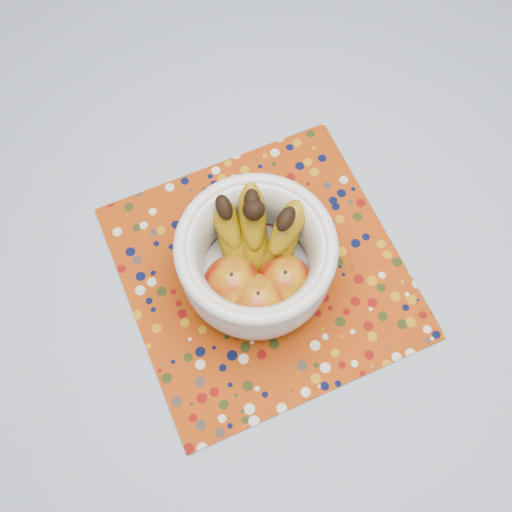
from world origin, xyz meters
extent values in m
plane|color=#2D2826|center=(0.00, 0.00, 0.00)|extent=(4.00, 4.00, 0.00)
cube|color=brown|center=(0.00, 0.00, 0.73)|extent=(1.20, 1.20, 0.04)
cylinder|color=brown|center=(-0.53, 0.53, 0.35)|extent=(0.06, 0.06, 0.71)
cylinder|color=brown|center=(0.53, 0.53, 0.35)|extent=(0.06, 0.06, 0.71)
cube|color=#6683AA|center=(0.00, 0.00, 0.76)|extent=(1.32, 1.32, 0.01)
cube|color=#963308|center=(-0.04, -0.11, 0.76)|extent=(0.56, 0.56, 0.00)
cylinder|color=silver|center=(-0.05, -0.12, 0.77)|extent=(0.11, 0.11, 0.01)
cylinder|color=silver|center=(-0.05, -0.12, 0.78)|extent=(0.17, 0.17, 0.01)
torus|color=silver|center=(-0.05, -0.12, 0.89)|extent=(0.23, 0.23, 0.02)
ellipsoid|color=#710A04|center=(-0.08, -0.16, 0.83)|extent=(0.08, 0.08, 0.08)
ellipsoid|color=#710A04|center=(-0.01, -0.15, 0.82)|extent=(0.08, 0.08, 0.07)
ellipsoid|color=#710A04|center=(-0.05, -0.18, 0.82)|extent=(0.08, 0.08, 0.07)
sphere|color=black|center=(-0.05, -0.08, 0.91)|extent=(0.03, 0.03, 0.03)
camera|label=1|loc=(-0.04, -0.44, 1.64)|focal=42.00mm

